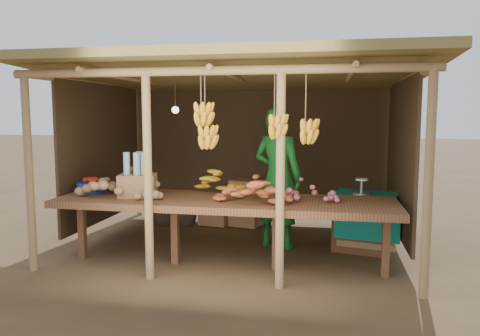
# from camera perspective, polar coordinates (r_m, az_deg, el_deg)

# --- Properties ---
(ground) EXTENTS (60.00, 60.00, 0.00)m
(ground) POSITION_cam_1_polar(r_m,az_deg,el_deg) (6.47, -0.00, -9.28)
(ground) COLOR brown
(ground) RESTS_ON ground
(stall_structure) EXTENTS (4.70, 3.50, 2.43)m
(stall_structure) POSITION_cam_1_polar(r_m,az_deg,el_deg) (6.26, 0.42, 7.97)
(stall_structure) COLOR #A48154
(stall_structure) RESTS_ON ground
(counter) EXTENTS (3.90, 1.05, 0.80)m
(counter) POSITION_cam_1_polar(r_m,az_deg,el_deg) (5.39, -1.92, -4.43)
(counter) COLOR brown
(counter) RESTS_ON ground
(potato_heap) EXTENTS (1.15, 0.82, 0.37)m
(potato_heap) POSITION_cam_1_polar(r_m,az_deg,el_deg) (5.68, -14.32, -1.56)
(potato_heap) COLOR #9E7751
(potato_heap) RESTS_ON counter
(sweet_potato_heap) EXTENTS (0.89, 0.56, 0.35)m
(sweet_potato_heap) POSITION_cam_1_polar(r_m,az_deg,el_deg) (5.12, 1.82, -2.31)
(sweet_potato_heap) COLOR #B0512D
(sweet_potato_heap) RESTS_ON counter
(onion_heap) EXTENTS (0.73, 0.48, 0.35)m
(onion_heap) POSITION_cam_1_polar(r_m,az_deg,el_deg) (5.33, 8.43, -2.05)
(onion_heap) COLOR #C96272
(onion_heap) RESTS_ON counter
(banana_pile) EXTENTS (0.66, 0.47, 0.35)m
(banana_pile) POSITION_cam_1_polar(r_m,az_deg,el_deg) (5.72, -2.60, -1.40)
(banana_pile) COLOR gold
(banana_pile) RESTS_ON counter
(tomato_basin) EXTENTS (0.36, 0.36, 0.19)m
(tomato_basin) POSITION_cam_1_polar(r_m,az_deg,el_deg) (6.11, -17.61, -2.11)
(tomato_basin) COLOR navy
(tomato_basin) RESTS_ON counter
(bottle_box) EXTENTS (0.48, 0.42, 0.53)m
(bottle_box) POSITION_cam_1_polar(r_m,az_deg,el_deg) (5.64, -12.39, -1.37)
(bottle_box) COLOR #9E6D46
(bottle_box) RESTS_ON counter
(vendor) EXTENTS (0.79, 0.66, 1.86)m
(vendor) POSITION_cam_1_polar(r_m,az_deg,el_deg) (6.21, 4.61, -1.19)
(vendor) COLOR #176A26
(vendor) RESTS_ON ground
(tarp_crate) EXTENTS (0.94, 0.86, 0.96)m
(tarp_crate) POSITION_cam_1_polar(r_m,az_deg,el_deg) (6.36, 14.92, -6.11)
(tarp_crate) COLOR brown
(tarp_crate) RESTS_ON ground
(carton_stack) EXTENTS (1.02, 0.44, 0.73)m
(carton_stack) POSITION_cam_1_polar(r_m,az_deg,el_deg) (7.41, -0.52, -4.67)
(carton_stack) COLOR #9E6D46
(carton_stack) RESTS_ON ground
(burlap_sacks) EXTENTS (0.73, 0.38, 0.52)m
(burlap_sacks) POSITION_cam_1_polar(r_m,az_deg,el_deg) (7.59, -8.02, -5.22)
(burlap_sacks) COLOR #453220
(burlap_sacks) RESTS_ON ground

